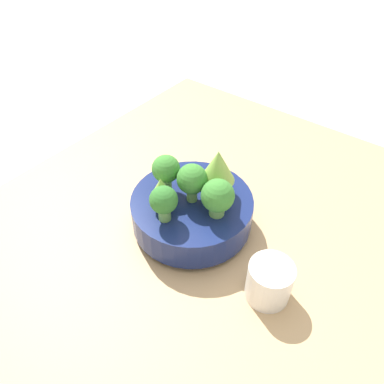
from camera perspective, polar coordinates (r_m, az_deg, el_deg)
name	(u,v)px	position (r m, az deg, el deg)	size (l,w,h in m)	color
ground_plane	(189,237)	(0.82, -0.42, -6.91)	(6.00, 6.00, 0.00)	silver
table	(189,233)	(0.81, -0.43, -6.22)	(1.10, 0.88, 0.03)	tan
bowl	(192,211)	(0.77, 0.00, -2.91)	(0.25, 0.25, 0.08)	navy
broccoli_floret_right	(164,201)	(0.68, -4.33, -1.42)	(0.05, 0.05, 0.08)	#609347
romanesco_piece_near	(161,190)	(0.70, -4.73, 0.36)	(0.05, 0.05, 0.07)	#6BA34C
broccoli_floret_front	(166,170)	(0.73, -3.94, 3.40)	(0.06, 0.06, 0.08)	#6BA34C
broccoli_floret_center	(192,180)	(0.71, 0.00, 1.85)	(0.06, 0.06, 0.08)	#609347
broccoli_floret_back	(218,197)	(0.69, 3.93, -0.72)	(0.06, 0.06, 0.08)	#6BA34C
romanesco_piece_far	(218,167)	(0.72, 3.96, 3.79)	(0.07, 0.07, 0.11)	#6BA34C
cup	(269,282)	(0.68, 11.68, -13.23)	(0.08, 0.08, 0.08)	silver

